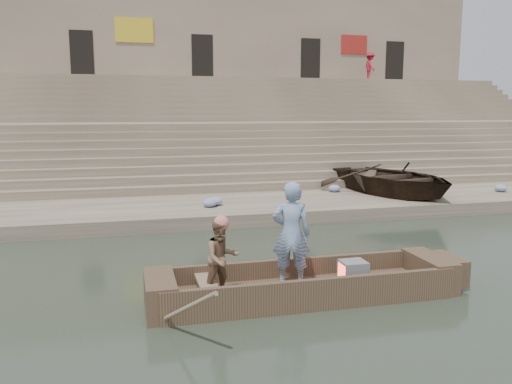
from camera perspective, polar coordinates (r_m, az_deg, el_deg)
name	(u,v)px	position (r m, az deg, el deg)	size (l,w,h in m)	color
ground	(494,287)	(10.97, 24.95, -9.61)	(120.00, 120.00, 0.00)	#252E22
lower_landing	(332,204)	(17.63, 8.46, -1.33)	(32.00, 4.00, 0.40)	gray
mid_landing	(272,152)	(24.50, 1.75, 4.51)	(32.00, 3.00, 2.80)	gray
upper_landing	(240,123)	(31.22, -1.80, 7.70)	(32.00, 3.00, 5.20)	gray
ghat_steps	(263,141)	(26.10, 0.73, 5.67)	(32.00, 11.00, 5.20)	gray
building_wall	(227,76)	(35.20, -3.27, 12.73)	(32.00, 5.07, 11.20)	#9D866A
main_rowboat	(304,292)	(9.45, 5.33, -11.04)	(5.00, 1.30, 0.22)	brown
rowboat_trim	(315,281)	(9.45, 6.58, -9.80)	(6.04, 2.63, 2.00)	brown
standing_man	(291,234)	(9.22, 3.94, -4.66)	(0.69, 0.45, 1.90)	navy
rowing_man	(222,258)	(8.74, -3.83, -7.35)	(0.65, 0.50, 1.33)	#27774D
television	(353,272)	(9.69, 10.70, -8.70)	(0.46, 0.42, 0.40)	slate
beached_rowboat	(393,178)	(18.93, 14.96, 1.49)	(3.83, 5.36, 1.11)	#2D2116
pedestrian	(370,67)	(34.37, 12.57, 13.47)	(1.17, 0.67, 1.81)	maroon
cloth_bundles	(341,195)	(17.54, 9.46, -0.30)	(11.29, 2.59, 0.26)	#3F5999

